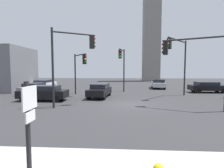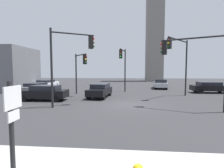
{
  "view_description": "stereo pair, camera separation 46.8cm",
  "coord_description": "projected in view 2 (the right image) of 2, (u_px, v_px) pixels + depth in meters",
  "views": [
    {
      "loc": [
        -0.59,
        -14.01,
        2.75
      ],
      "look_at": [
        -1.6,
        3.34,
        1.4
      ],
      "focal_mm": 28.07,
      "sensor_mm": 36.0,
      "label": 1
    },
    {
      "loc": [
        -0.13,
        -13.98,
        2.75
      ],
      "look_at": [
        -1.6,
        3.34,
        1.4
      ],
      "focal_mm": 28.07,
      "sensor_mm": 36.0,
      "label": 2
    }
  ],
  "objects": [
    {
      "name": "car_2",
      "position": [
        47.0,
        84.0,
        27.36
      ],
      "size": [
        2.23,
        4.65,
        1.29
      ],
      "rotation": [
        0.0,
        0.0,
        1.52
      ],
      "color": "silver",
      "rests_on": "ground_plane"
    },
    {
      "name": "traffic_light_1",
      "position": [
        193.0,
        56.0,
        12.17
      ],
      "size": [
        3.97,
        1.91,
        5.18
      ],
      "rotation": [
        0.0,
        0.0,
        2.72
      ],
      "color": "black",
      "rests_on": "ground_plane"
    },
    {
      "name": "car_6",
      "position": [
        160.0,
        84.0,
        26.59
      ],
      "size": [
        2.3,
        4.46,
        1.42
      ],
      "rotation": [
        0.0,
        0.0,
        1.46
      ],
      "color": "#ADB2B7",
      "rests_on": "ground_plane"
    },
    {
      "name": "skyline_tower",
      "position": [
        155.0,
        26.0,
        44.34
      ],
      "size": [
        4.12,
        4.12,
        28.11
      ],
      "primitive_type": "cube",
      "color": "gray",
      "rests_on": "ground_plane"
    },
    {
      "name": "traffic_light_0",
      "position": [
        123.0,
        62.0,
        21.23
      ],
      "size": [
        0.74,
        2.94,
        5.46
      ],
      "rotation": [
        0.0,
        0.0,
        -1.75
      ],
      "color": "black",
      "rests_on": "ground_plane"
    },
    {
      "name": "ground_plane",
      "position": [
        128.0,
        105.0,
        14.09
      ],
      "size": [
        97.36,
        97.36,
        0.0
      ],
      "primitive_type": "plane",
      "color": "#2D2D30"
    },
    {
      "name": "car_1",
      "position": [
        100.0,
        90.0,
        17.95
      ],
      "size": [
        2.2,
        4.36,
        1.4
      ],
      "rotation": [
        0.0,
        0.0,
        -1.68
      ],
      "color": "black",
      "rests_on": "ground_plane"
    },
    {
      "name": "car_5",
      "position": [
        37.0,
        88.0,
        20.64
      ],
      "size": [
        2.07,
        4.32,
        1.3
      ],
      "rotation": [
        0.0,
        0.0,
        1.53
      ],
      "color": "slate",
      "rests_on": "ground_plane"
    },
    {
      "name": "traffic_light_2",
      "position": [
        71.0,
        53.0,
        13.24
      ],
      "size": [
        2.97,
        1.76,
        5.8
      ],
      "rotation": [
        0.0,
        0.0,
        0.51
      ],
      "color": "black",
      "rests_on": "ground_plane"
    },
    {
      "name": "traffic_light_4",
      "position": [
        80.0,
        65.0,
        19.34
      ],
      "size": [
        1.85,
        2.34,
        4.65
      ],
      "rotation": [
        0.0,
        0.0,
        -0.91
      ],
      "color": "black",
      "rests_on": "ground_plane"
    },
    {
      "name": "traffic_light_3",
      "position": [
        179.0,
        55.0,
        17.54
      ],
      "size": [
        2.91,
        3.58,
        5.98
      ],
      "rotation": [
        0.0,
        0.0,
        -2.25
      ],
      "color": "black",
      "rests_on": "ground_plane"
    },
    {
      "name": "car_4",
      "position": [
        44.0,
        92.0,
        16.04
      ],
      "size": [
        4.29,
        1.85,
        1.39
      ],
      "rotation": [
        0.0,
        0.0,
        3.16
      ],
      "color": "black",
      "rests_on": "ground_plane"
    },
    {
      "name": "car_3",
      "position": [
        210.0,
        87.0,
        21.45
      ],
      "size": [
        4.45,
        1.98,
        1.35
      ],
      "rotation": [
        0.0,
        0.0,
        0.02
      ],
      "color": "black",
      "rests_on": "ground_plane"
    },
    {
      "name": "direction_sign",
      "position": [
        12.0,
        127.0,
        3.67
      ],
      "size": [
        0.13,
        0.56,
        2.38
      ],
      "rotation": [
        0.0,
        0.0,
        0.02
      ],
      "color": "black",
      "rests_on": "ground_plane"
    }
  ]
}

